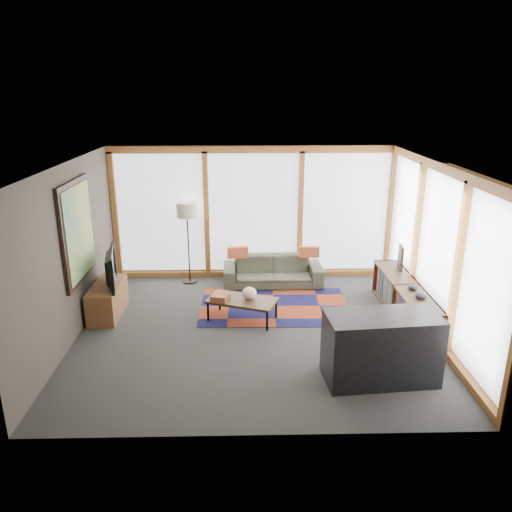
{
  "coord_description": "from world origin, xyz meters",
  "views": [
    {
      "loc": [
        -0.18,
        -7.05,
        3.59
      ],
      "look_at": [
        0.0,
        0.4,
        1.1
      ],
      "focal_mm": 35.0,
      "sensor_mm": 36.0,
      "label": 1
    }
  ],
  "objects_px": {
    "sofa": "(273,271)",
    "coffee_table": "(242,310)",
    "television": "(106,268)",
    "bookshelf": "(405,302)",
    "floor_lamp": "(188,243)",
    "tv_console": "(108,300)",
    "bar_counter": "(381,348)"
  },
  "relations": [
    {
      "from": "tv_console",
      "to": "television",
      "type": "xyz_separation_m",
      "value": [
        0.03,
        -0.0,
        0.56
      ]
    },
    {
      "from": "television",
      "to": "bookshelf",
      "type": "bearing_deg",
      "value": -105.29
    },
    {
      "from": "coffee_table",
      "to": "television",
      "type": "xyz_separation_m",
      "value": [
        -2.21,
        0.26,
        0.65
      ]
    },
    {
      "from": "bar_counter",
      "to": "floor_lamp",
      "type": "bearing_deg",
      "value": 123.52
    },
    {
      "from": "floor_lamp",
      "to": "tv_console",
      "type": "distance_m",
      "value": 1.97
    },
    {
      "from": "sofa",
      "to": "bar_counter",
      "type": "bearing_deg",
      "value": -71.11
    },
    {
      "from": "floor_lamp",
      "to": "television",
      "type": "xyz_separation_m",
      "value": [
        -1.18,
        -1.46,
        0.03
      ]
    },
    {
      "from": "coffee_table",
      "to": "television",
      "type": "bearing_deg",
      "value": 173.3
    },
    {
      "from": "bar_counter",
      "to": "tv_console",
      "type": "bearing_deg",
      "value": 147.78
    },
    {
      "from": "tv_console",
      "to": "bar_counter",
      "type": "bearing_deg",
      "value": -27.08
    },
    {
      "from": "bookshelf",
      "to": "coffee_table",
      "type": "bearing_deg",
      "value": 179.32
    },
    {
      "from": "floor_lamp",
      "to": "coffee_table",
      "type": "height_order",
      "value": "floor_lamp"
    },
    {
      "from": "tv_console",
      "to": "bar_counter",
      "type": "height_order",
      "value": "bar_counter"
    },
    {
      "from": "coffee_table",
      "to": "bookshelf",
      "type": "xyz_separation_m",
      "value": [
        2.66,
        -0.03,
        0.12
      ]
    },
    {
      "from": "television",
      "to": "bar_counter",
      "type": "bearing_deg",
      "value": -129.1
    },
    {
      "from": "tv_console",
      "to": "coffee_table",
      "type": "bearing_deg",
      "value": -6.67
    },
    {
      "from": "bookshelf",
      "to": "bar_counter",
      "type": "distance_m",
      "value": 1.97
    },
    {
      "from": "bookshelf",
      "to": "tv_console",
      "type": "bearing_deg",
      "value": 176.57
    },
    {
      "from": "coffee_table",
      "to": "sofa",
      "type": "bearing_deg",
      "value": 69.51
    },
    {
      "from": "tv_console",
      "to": "floor_lamp",
      "type": "bearing_deg",
      "value": 50.31
    },
    {
      "from": "sofa",
      "to": "television",
      "type": "xyz_separation_m",
      "value": [
        -2.8,
        -1.3,
        0.55
      ]
    },
    {
      "from": "floor_lamp",
      "to": "bookshelf",
      "type": "bearing_deg",
      "value": -25.45
    },
    {
      "from": "bar_counter",
      "to": "sofa",
      "type": "bearing_deg",
      "value": 104.56
    },
    {
      "from": "tv_console",
      "to": "television",
      "type": "relative_size",
      "value": 1.05
    },
    {
      "from": "floor_lamp",
      "to": "tv_console",
      "type": "bearing_deg",
      "value": -129.69
    },
    {
      "from": "coffee_table",
      "to": "bar_counter",
      "type": "relative_size",
      "value": 0.77
    },
    {
      "from": "floor_lamp",
      "to": "television",
      "type": "distance_m",
      "value": 1.88
    },
    {
      "from": "bookshelf",
      "to": "bar_counter",
      "type": "height_order",
      "value": "bar_counter"
    },
    {
      "from": "sofa",
      "to": "bookshelf",
      "type": "xyz_separation_m",
      "value": [
        2.07,
        -1.59,
        0.03
      ]
    },
    {
      "from": "bookshelf",
      "to": "bar_counter",
      "type": "relative_size",
      "value": 1.71
    },
    {
      "from": "bookshelf",
      "to": "tv_console",
      "type": "height_order",
      "value": "bookshelf"
    },
    {
      "from": "sofa",
      "to": "coffee_table",
      "type": "height_order",
      "value": "sofa"
    }
  ]
}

